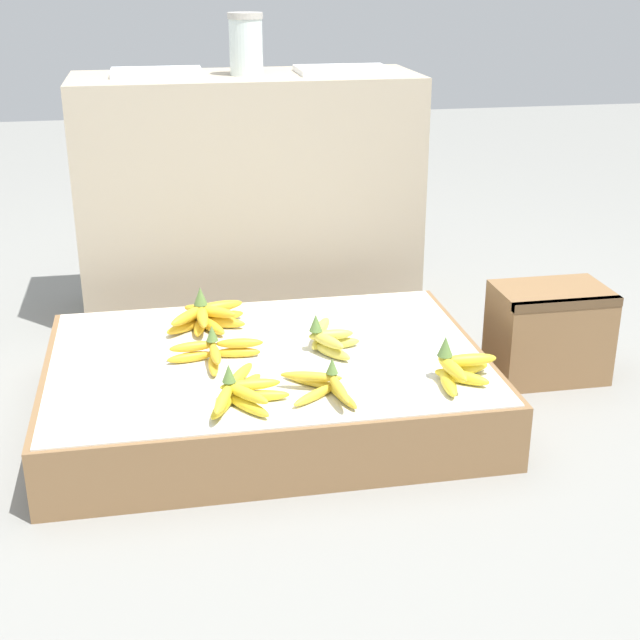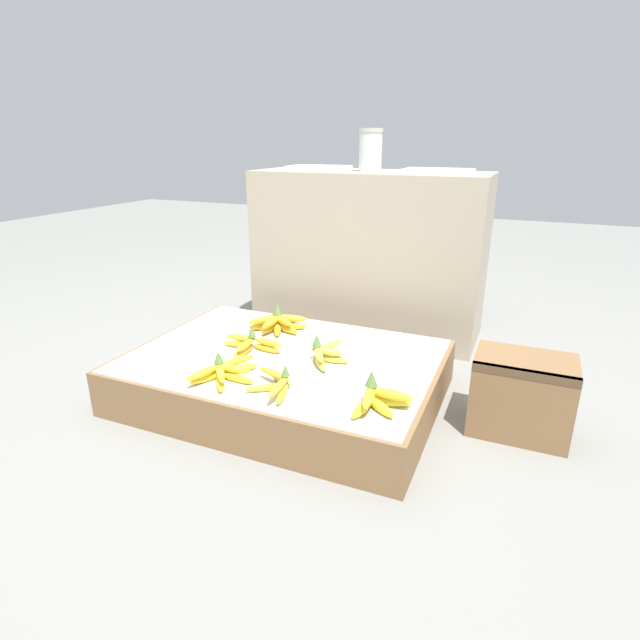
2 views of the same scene
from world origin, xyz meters
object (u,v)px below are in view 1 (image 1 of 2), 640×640
at_px(banana_bunch_front_right, 458,369).
at_px(banana_bunch_middle_midleft, 215,352).
at_px(banana_bunch_front_midright, 324,385).
at_px(banana_bunch_front_midleft, 241,392).
at_px(glass_jar, 246,44).
at_px(banana_bunch_middle_midright, 327,338).
at_px(wooden_crate, 549,332).
at_px(banana_bunch_back_midleft, 206,317).
at_px(foam_tray_white, 343,70).

height_order(banana_bunch_front_right, banana_bunch_middle_midleft, banana_bunch_front_right).
relative_size(banana_bunch_front_midright, banana_bunch_front_right, 1.42).
bearing_deg(banana_bunch_front_midleft, glass_jar, 82.07).
bearing_deg(banana_bunch_front_midleft, banana_bunch_middle_midright, 46.27).
bearing_deg(banana_bunch_front_right, banana_bunch_middle_midright, 137.75).
height_order(wooden_crate, banana_bunch_back_midleft, banana_bunch_back_midleft).
height_order(banana_bunch_middle_midright, banana_bunch_back_midleft, banana_bunch_back_midleft).
xyz_separation_m(banana_bunch_front_right, glass_jar, (-0.38, 1.03, 0.67)).
relative_size(banana_bunch_front_midleft, banana_bunch_front_right, 1.54).
bearing_deg(banana_bunch_back_midleft, banana_bunch_front_midleft, -84.05).
height_order(wooden_crate, banana_bunch_front_midright, wooden_crate).
relative_size(wooden_crate, banana_bunch_front_midright, 1.34).
relative_size(banana_bunch_middle_midleft, banana_bunch_back_midleft, 1.07).
bearing_deg(banana_bunch_back_midleft, banana_bunch_middle_midleft, -88.26).
xyz_separation_m(banana_bunch_middle_midright, banana_bunch_back_midleft, (-0.30, 0.21, -0.00)).
height_order(banana_bunch_front_midleft, banana_bunch_middle_midleft, banana_bunch_front_midleft).
xyz_separation_m(banana_bunch_middle_midleft, glass_jar, (0.19, 0.80, 0.67)).
xyz_separation_m(banana_bunch_front_midleft, banana_bunch_front_midright, (0.19, 0.01, -0.00)).
xyz_separation_m(wooden_crate, banana_bunch_middle_midleft, (-0.95, -0.12, 0.07)).
distance_m(banana_bunch_front_right, banana_bunch_middle_midright, 0.36).
bearing_deg(banana_bunch_front_midright, foam_tray_white, 75.91).
height_order(wooden_crate, banana_bunch_front_right, banana_bunch_front_right).
distance_m(banana_bunch_front_midright, banana_bunch_front_right, 0.33).
xyz_separation_m(banana_bunch_front_midright, foam_tray_white, (0.26, 1.04, 0.59)).
distance_m(wooden_crate, glass_jar, 1.27).
relative_size(banana_bunch_front_right, foam_tray_white, 0.56).
distance_m(glass_jar, foam_tray_white, 0.32).
bearing_deg(banana_bunch_front_midright, banana_bunch_middle_midright, 77.19).
bearing_deg(banana_bunch_middle_midleft, glass_jar, 76.90).
bearing_deg(wooden_crate, banana_bunch_middle_midleft, -173.10).
distance_m(banana_bunch_middle_midright, foam_tray_white, 1.00).
bearing_deg(glass_jar, foam_tray_white, 1.63).
relative_size(banana_bunch_middle_midleft, glass_jar, 1.33).
bearing_deg(banana_bunch_middle_midleft, banana_bunch_front_right, -21.42).
bearing_deg(banana_bunch_middle_midleft, banana_bunch_middle_midright, 4.73).
height_order(banana_bunch_middle_midright, glass_jar, glass_jar).
relative_size(wooden_crate, banana_bunch_front_midleft, 1.24).
bearing_deg(banana_bunch_middle_midright, banana_bunch_front_right, -42.25).
relative_size(banana_bunch_middle_midright, glass_jar, 1.18).
distance_m(banana_bunch_front_midleft, foam_tray_white, 1.29).
xyz_separation_m(banana_bunch_front_midleft, foam_tray_white, (0.46, 1.05, 0.59)).
height_order(banana_bunch_front_right, foam_tray_white, foam_tray_white).
distance_m(banana_bunch_middle_midleft, banana_bunch_middle_midright, 0.29).
xyz_separation_m(wooden_crate, foam_tray_white, (-0.46, 0.70, 0.66)).
bearing_deg(banana_bunch_front_midleft, banana_bunch_back_midleft, 95.95).
bearing_deg(banana_bunch_middle_midleft, banana_bunch_front_midleft, -80.00).
height_order(banana_bunch_front_midright, banana_bunch_middle_midright, banana_bunch_middle_midright).
relative_size(wooden_crate, banana_bunch_middle_midleft, 1.26).
bearing_deg(banana_bunch_front_right, banana_bunch_front_midright, -178.28).
bearing_deg(banana_bunch_front_midright, banana_bunch_front_midleft, -177.74).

